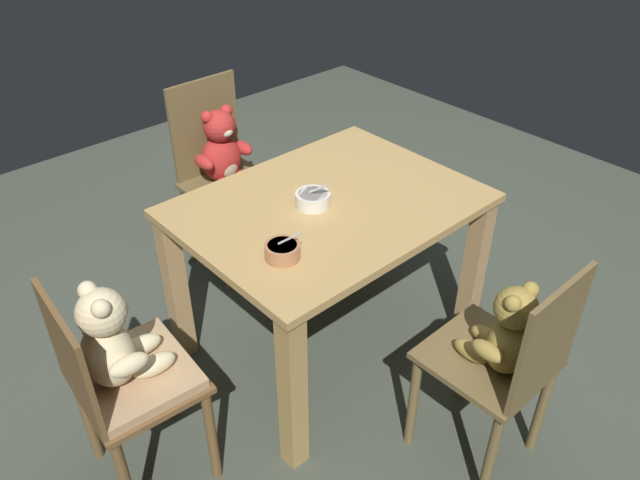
{
  "coord_description": "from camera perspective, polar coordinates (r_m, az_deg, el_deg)",
  "views": [
    {
      "loc": [
        -1.41,
        -1.51,
        2.01
      ],
      "look_at": [
        0.0,
        0.05,
        0.54
      ],
      "focal_mm": 34.88,
      "sensor_mm": 36.0,
      "label": 1
    }
  ],
  "objects": [
    {
      "name": "teddy_chair_near_left",
      "position": [
        2.1,
        -17.96,
        -10.57
      ],
      "size": [
        0.4,
        0.43,
        0.86
      ],
      "rotation": [
        0.0,
        0.0,
        -0.08
      ],
      "color": "brown",
      "rests_on": "ground_plane"
    },
    {
      "name": "porridge_bowl_white_center",
      "position": [
        2.38,
        -0.67,
        3.79
      ],
      "size": [
        0.13,
        0.14,
        0.12
      ],
      "color": "silver",
      "rests_on": "dining_table"
    },
    {
      "name": "dining_table",
      "position": [
        2.5,
        0.77,
        0.78
      ],
      "size": [
        1.13,
        0.86,
        0.74
      ],
      "color": "tan",
      "rests_on": "ground_plane"
    },
    {
      "name": "porridge_bowl_terracotta_near_left",
      "position": [
        2.1,
        -3.46,
        -0.99
      ],
      "size": [
        0.12,
        0.12,
        0.12
      ],
      "color": "#B2734E",
      "rests_on": "dining_table"
    },
    {
      "name": "metal_pail",
      "position": [
        4.64,
        -10.78,
        10.57
      ],
      "size": [
        0.23,
        0.23,
        0.27
      ],
      "primitive_type": "cylinder",
      "color": "#93969B",
      "rests_on": "ground_plane"
    },
    {
      "name": "teddy_chair_far_center",
      "position": [
        3.11,
        -8.89,
        7.21
      ],
      "size": [
        0.42,
        0.4,
        0.95
      ],
      "rotation": [
        0.0,
        0.0,
        -1.56
      ],
      "color": "brown",
      "rests_on": "ground_plane"
    },
    {
      "name": "ground_plane",
      "position": [
        2.89,
        0.67,
        -9.47
      ],
      "size": [
        5.2,
        5.2,
        0.04
      ],
      "color": "#42493D"
    },
    {
      "name": "teddy_chair_near_front",
      "position": [
        2.16,
        16.63,
        -9.49
      ],
      "size": [
        0.38,
        0.4,
        0.89
      ],
      "rotation": [
        0.0,
        0.0,
        1.58
      ],
      "color": "brown",
      "rests_on": "ground_plane"
    }
  ]
}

